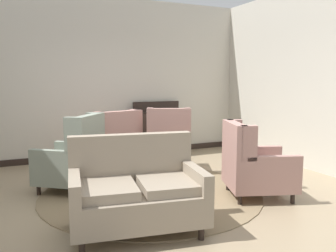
% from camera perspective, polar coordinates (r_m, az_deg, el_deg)
% --- Properties ---
extents(ground, '(8.59, 8.59, 0.00)m').
position_cam_1_polar(ground, '(4.75, -1.36, -11.90)').
color(ground, '#9E896B').
extents(wall_back, '(6.29, 0.08, 3.22)m').
position_cam_1_polar(wall_back, '(7.23, -10.63, 7.61)').
color(wall_back, beige).
rests_on(wall_back, ground).
extents(wall_right, '(0.08, 4.05, 3.22)m').
position_cam_1_polar(wall_right, '(6.95, 19.59, 7.32)').
color(wall_right, beige).
rests_on(wall_right, ground).
extents(baseboard_back, '(6.13, 0.03, 0.12)m').
position_cam_1_polar(baseboard_back, '(7.34, -10.23, -4.58)').
color(baseboard_back, black).
rests_on(baseboard_back, ground).
extents(area_rug, '(3.06, 3.06, 0.01)m').
position_cam_1_polar(area_rug, '(5.01, -2.75, -10.79)').
color(area_rug, '#847051').
rests_on(area_rug, ground).
extents(coffee_table, '(0.88, 0.88, 0.50)m').
position_cam_1_polar(coffee_table, '(4.80, -1.59, -6.57)').
color(coffee_table, black).
rests_on(coffee_table, ground).
extents(porcelain_vase, '(0.18, 0.18, 0.37)m').
position_cam_1_polar(porcelain_vase, '(4.80, -1.12, -3.51)').
color(porcelain_vase, '#4C7A66').
rests_on(porcelain_vase, coffee_table).
extents(settee, '(1.47, 1.03, 0.99)m').
position_cam_1_polar(settee, '(3.73, -5.15, -10.73)').
color(settee, gray).
rests_on(settee, ground).
extents(armchair_near_window, '(1.00, 1.05, 1.12)m').
position_cam_1_polar(armchair_near_window, '(6.06, 0.11, -3.12)').
color(armchair_near_window, tan).
rests_on(armchair_near_window, ground).
extents(armchair_back_corner, '(1.06, 0.99, 1.02)m').
position_cam_1_polar(armchair_back_corner, '(4.87, 13.75, -6.32)').
color(armchair_back_corner, tan).
rests_on(armchair_back_corner, ground).
extents(armchair_far_left, '(0.98, 1.05, 1.09)m').
position_cam_1_polar(armchair_far_left, '(5.94, -9.06, -3.60)').
color(armchair_far_left, tan).
rests_on(armchair_far_left, ground).
extents(armchair_beside_settee, '(1.09, 1.08, 1.10)m').
position_cam_1_polar(armchair_beside_settee, '(5.18, -14.92, -5.21)').
color(armchair_beside_settee, gray).
rests_on(armchair_beside_settee, ground).
extents(side_table, '(0.44, 0.44, 0.65)m').
position_cam_1_polar(side_table, '(5.82, 11.07, -4.42)').
color(side_table, black).
rests_on(side_table, ground).
extents(sideboard, '(1.04, 0.36, 1.13)m').
position_cam_1_polar(sideboard, '(7.39, -1.42, -0.75)').
color(sideboard, black).
rests_on(sideboard, ground).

